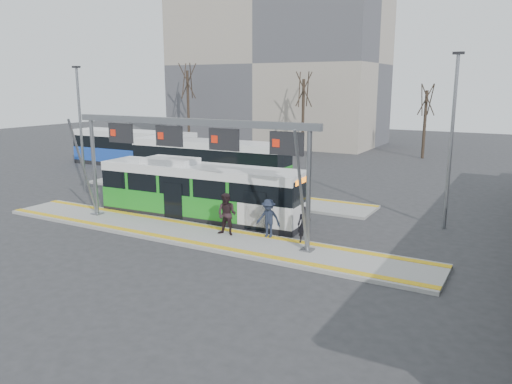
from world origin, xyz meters
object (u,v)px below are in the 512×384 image
(passenger_b, at_px, (227,214))
(passenger_a, at_px, (304,225))
(hero_bus, at_px, (200,192))
(passenger_c, at_px, (268,218))
(gantry, at_px, (189,142))

(passenger_b, bearing_deg, passenger_a, 4.97)
(hero_bus, height_order, passenger_a, hero_bus)
(passenger_b, height_order, passenger_c, passenger_b)
(hero_bus, xyz_separation_m, passenger_c, (4.86, -1.66, -0.38))
(gantry, bearing_deg, passenger_a, 8.99)
(gantry, xyz_separation_m, hero_bus, (-1.24, 2.51, -2.90))
(passenger_a, relative_size, passenger_c, 0.92)
(passenger_b, distance_m, passenger_c, 1.90)
(hero_bus, bearing_deg, passenger_c, -21.97)
(passenger_a, height_order, passenger_b, passenger_b)
(passenger_c, bearing_deg, passenger_b, -166.16)
(hero_bus, relative_size, passenger_c, 6.45)
(hero_bus, height_order, passenger_b, hero_bus)
(passenger_b, bearing_deg, gantry, -176.64)
(passenger_a, bearing_deg, gantry, -178.49)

